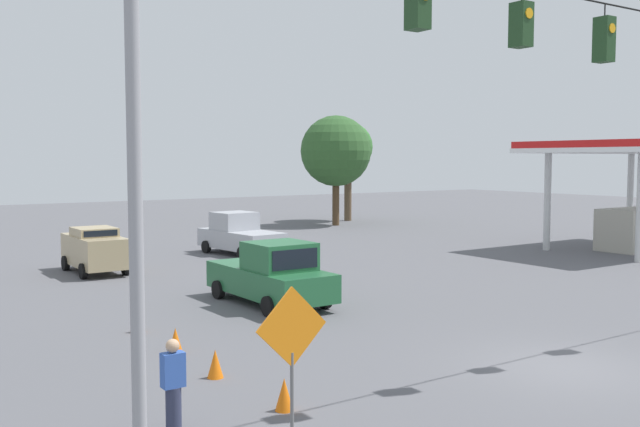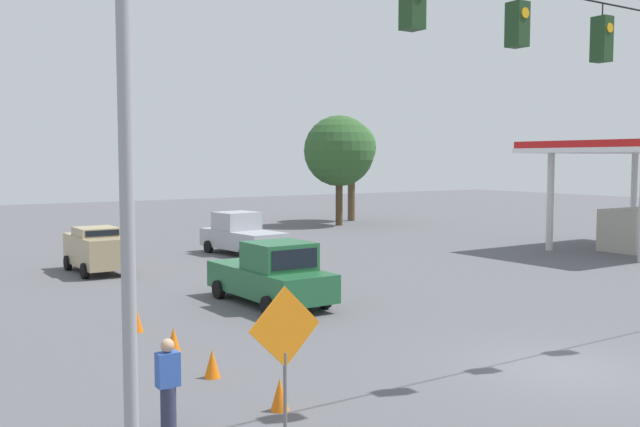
% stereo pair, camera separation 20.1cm
% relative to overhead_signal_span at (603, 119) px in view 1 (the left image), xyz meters
% --- Properties ---
extents(ground_plane, '(140.00, 140.00, 0.00)m').
position_rel_overhead_signal_span_xyz_m(ground_plane, '(0.05, -0.75, -5.68)').
color(ground_plane, '#56565B').
extents(overhead_signal_span, '(21.00, 0.38, 8.67)m').
position_rel_overhead_signal_span_xyz_m(overhead_signal_span, '(0.00, 0.00, 0.00)').
color(overhead_signal_span, '#939399').
rests_on(overhead_signal_span, ground_plane).
extents(pickup_truck_green_withflow_mid, '(2.34, 5.25, 2.12)m').
position_rel_overhead_signal_span_xyz_m(pickup_truck_green_withflow_mid, '(1.96, -10.82, -4.70)').
color(pickup_truck_green_withflow_mid, '#236038').
rests_on(pickup_truck_green_withflow_mid, ground_plane).
extents(pickup_truck_silver_oncoming_deep, '(2.67, 5.29, 2.12)m').
position_rel_overhead_signal_span_xyz_m(pickup_truck_silver_oncoming_deep, '(-3.02, -22.51, -4.70)').
color(pickup_truck_silver_oncoming_deep, '#A8AAB2').
rests_on(pickup_truck_silver_oncoming_deep, ground_plane).
extents(sedan_tan_withflow_far, '(1.97, 4.11, 1.93)m').
position_rel_overhead_signal_span_xyz_m(sedan_tan_withflow_far, '(4.82, -20.73, -4.67)').
color(sedan_tan_withflow_far, tan).
rests_on(sedan_tan_withflow_far, ground_plane).
extents(traffic_cone_nearest, '(0.36, 0.36, 0.63)m').
position_rel_overhead_signal_span_xyz_m(traffic_cone_nearest, '(6.86, -2.03, -5.36)').
color(traffic_cone_nearest, orange).
rests_on(traffic_cone_nearest, ground_plane).
extents(traffic_cone_second, '(0.36, 0.36, 0.63)m').
position_rel_overhead_signal_span_xyz_m(traffic_cone_second, '(7.04, -4.64, -5.36)').
color(traffic_cone_second, orange).
rests_on(traffic_cone_second, ground_plane).
extents(traffic_cone_third, '(0.36, 0.36, 0.63)m').
position_rel_overhead_signal_span_xyz_m(traffic_cone_third, '(6.96, -7.04, -5.36)').
color(traffic_cone_third, orange).
rests_on(traffic_cone_third, ground_plane).
extents(traffic_cone_fourth, '(0.36, 0.36, 0.63)m').
position_rel_overhead_signal_span_xyz_m(traffic_cone_fourth, '(6.99, -9.61, -5.36)').
color(traffic_cone_fourth, orange).
rests_on(traffic_cone_fourth, ground_plane).
extents(gas_station, '(10.83, 7.59, 5.71)m').
position_rel_overhead_signal_span_xyz_m(gas_station, '(-20.96, -12.18, -1.53)').
color(gas_station, red).
rests_on(gas_station, ground_plane).
extents(work_zone_sign, '(1.27, 0.06, 2.84)m').
position_rel_overhead_signal_span_xyz_m(work_zone_sign, '(8.02, 0.10, -3.69)').
color(work_zone_sign, slate).
rests_on(work_zone_sign, ground_plane).
extents(pedestrian, '(0.40, 0.28, 1.65)m').
position_rel_overhead_signal_span_xyz_m(pedestrian, '(9.00, -2.30, -4.86)').
color(pedestrian, '#2D334C').
rests_on(pedestrian, ground_plane).
extents(tree_horizon_left, '(3.86, 3.86, 7.69)m').
position_rel_overhead_signal_span_xyz_m(tree_horizon_left, '(-19.34, -35.30, -0.01)').
color(tree_horizon_left, brown).
rests_on(tree_horizon_left, ground_plane).
extents(tree_horizon_right, '(5.12, 5.12, 7.97)m').
position_rel_overhead_signal_span_xyz_m(tree_horizon_right, '(-16.27, -32.64, -0.30)').
color(tree_horizon_right, '#4C3823').
rests_on(tree_horizon_right, ground_plane).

